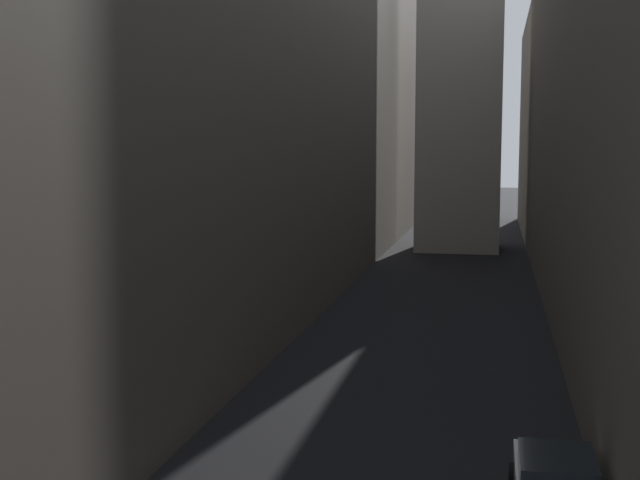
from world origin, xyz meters
name	(u,v)px	position (x,y,z in m)	size (l,w,h in m)	color
ground_plane	(436,307)	(0.00, 48.00, 0.00)	(264.00, 264.00, 0.00)	black
building_block_left	(234,86)	(-11.58, 50.00, 11.73)	(12.16, 108.00, 23.46)	#60594F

